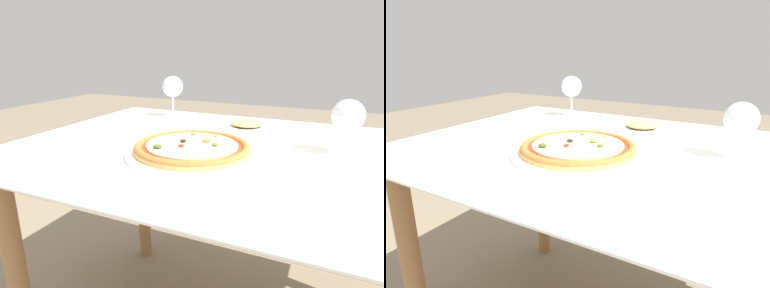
# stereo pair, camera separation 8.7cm
# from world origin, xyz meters

# --- Properties ---
(dining_table) EXTENTS (1.37, 0.91, 0.73)m
(dining_table) POSITION_xyz_m (0.00, 0.00, 0.65)
(dining_table) COLOR #997047
(dining_table) RESTS_ON ground_plane
(pizza_plate) EXTENTS (0.37, 0.37, 0.04)m
(pizza_plate) POSITION_xyz_m (-0.12, -0.10, 0.75)
(pizza_plate) COLOR white
(pizza_plate) RESTS_ON dining_table
(fork) EXTENTS (0.04, 0.17, 0.00)m
(fork) POSITION_xyz_m (-0.46, -0.19, 0.73)
(fork) COLOR silver
(fork) RESTS_ON dining_table
(wine_glass_far_left) EXTENTS (0.09, 0.09, 0.15)m
(wine_glass_far_left) POSITION_xyz_m (0.26, 0.08, 0.84)
(wine_glass_far_left) COLOR silver
(wine_glass_far_left) RESTS_ON dining_table
(wine_glass_far_right) EXTENTS (0.09, 0.09, 0.17)m
(wine_glass_far_right) POSITION_xyz_m (-0.40, 0.33, 0.86)
(wine_glass_far_right) COLOR silver
(wine_glass_far_right) RESTS_ON dining_table
(side_plate) EXTENTS (0.20, 0.20, 0.03)m
(side_plate) POSITION_xyz_m (-0.06, 0.25, 0.74)
(side_plate) COLOR white
(side_plate) RESTS_ON dining_table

